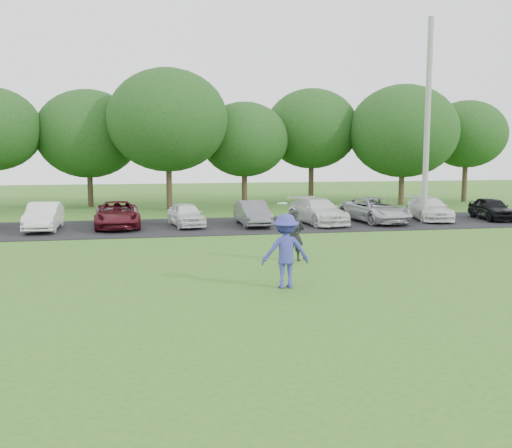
{
  "coord_description": "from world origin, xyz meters",
  "views": [
    {
      "loc": [
        -3.44,
        -14.23,
        3.63
      ],
      "look_at": [
        0.0,
        3.5,
        1.3
      ],
      "focal_mm": 40.0,
      "sensor_mm": 36.0,
      "label": 1
    }
  ],
  "objects": [
    {
      "name": "tree_row",
      "position": [
        1.51,
        22.76,
        4.91
      ],
      "size": [
        42.39,
        9.85,
        8.64
      ],
      "color": "#38281C",
      "rests_on": "ground"
    },
    {
      "name": "utility_pole",
      "position": [
        10.25,
        12.05,
        5.02
      ],
      "size": [
        0.28,
        0.28,
        10.04
      ],
      "primitive_type": "cylinder",
      "color": "#969692",
      "rests_on": "ground"
    },
    {
      "name": "ground",
      "position": [
        0.0,
        0.0,
        0.0
      ],
      "size": [
        100.0,
        100.0,
        0.0
      ],
      "primitive_type": "plane",
      "color": "#316B1E",
      "rests_on": "ground"
    },
    {
      "name": "frisbee_player",
      "position": [
        0.16,
        0.23,
        0.99
      ],
      "size": [
        1.29,
        0.76,
        2.29
      ],
      "color": "#383C9E",
      "rests_on": "ground"
    },
    {
      "name": "camera_bystander",
      "position": [
        1.35,
        3.77,
        0.85
      ],
      "size": [
        0.62,
        0.43,
        1.71
      ],
      "color": "black",
      "rests_on": "ground"
    },
    {
      "name": "parking_lot",
      "position": [
        0.0,
        13.0,
        0.01
      ],
      "size": [
        32.0,
        6.5,
        0.03
      ],
      "primitive_type": "cube",
      "color": "black",
      "rests_on": "ground"
    },
    {
      "name": "parked_cars",
      "position": [
        0.64,
        12.9,
        0.64
      ],
      "size": [
        30.41,
        5.04,
        1.25
      ],
      "color": "silver",
      "rests_on": "parking_lot"
    }
  ]
}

